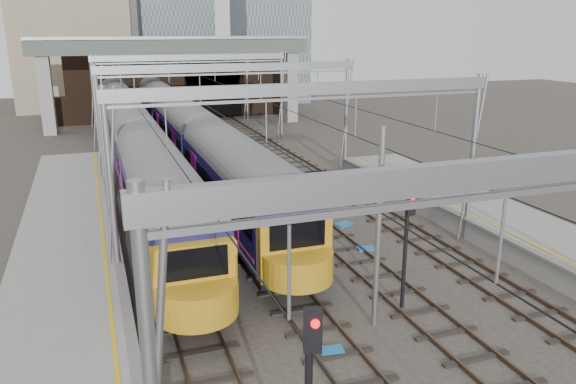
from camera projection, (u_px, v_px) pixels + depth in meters
name	position (u px, v px, depth m)	size (l,w,h in m)	color
ground	(403.00, 355.00, 17.81)	(160.00, 160.00, 0.00)	#38332D
platform_left	(61.00, 358.00, 16.66)	(4.32, 55.00, 1.12)	gray
tracks	(264.00, 213.00, 31.38)	(14.40, 80.00, 0.22)	#4C3828
overhead_line	(233.00, 85.00, 35.43)	(16.80, 80.00, 8.00)	gray
retaining_wall	(180.00, 80.00, 64.06)	(28.00, 2.75, 9.00)	#301F15
overbridge	(174.00, 56.00, 57.42)	(28.00, 3.00, 9.25)	gray
train_main	(169.00, 114.00, 50.60)	(2.89, 66.72, 4.94)	black
train_second	(131.00, 135.00, 40.75)	(2.92, 50.58, 4.98)	black
signal_near_centre	(407.00, 236.00, 20.02)	(0.32, 0.45, 4.48)	black
equip_cover_a	(331.00, 351.00, 17.94)	(0.77, 0.54, 0.09)	blue
equip_cover_b	(343.00, 224.00, 29.56)	(0.88, 0.62, 0.10)	blue
equip_cover_c	(366.00, 248.00, 26.31)	(0.81, 0.57, 0.10)	blue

